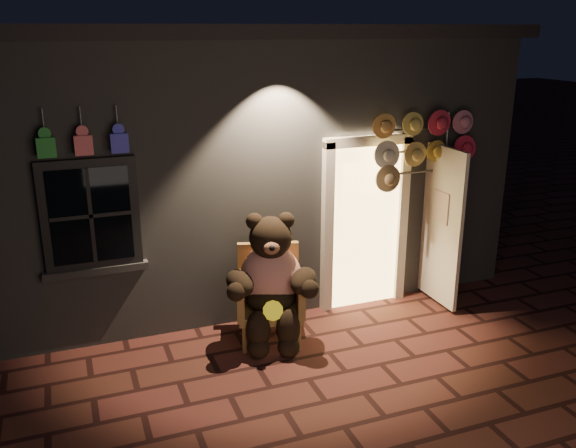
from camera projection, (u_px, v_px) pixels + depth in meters
ground at (309, 379)px, 6.22m from camera, size 60.00×60.00×0.00m
shop_building at (209, 144)px, 9.23m from camera, size 7.30×5.95×3.51m
wicker_armchair at (269, 293)px, 6.94m from camera, size 0.88×0.83×1.07m
teddy_bear at (271, 281)px, 6.75m from camera, size 1.07×0.96×1.52m
hat_rack at (423, 147)px, 7.40m from camera, size 1.39×0.22×2.45m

